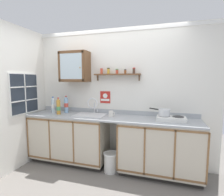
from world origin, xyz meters
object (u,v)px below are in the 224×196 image
at_px(hot_plate_stove, 171,119).
at_px(bottle_water_clear_2, 53,105).
at_px(sink, 91,116).
at_px(trash_bin, 111,162).
at_px(saucepan, 164,112).
at_px(bottle_juice_amber_0, 58,107).
at_px(wall_cabinet, 75,67).
at_px(mug, 111,114).
at_px(warning_sign, 105,97).
at_px(bottle_opaque_white_1, 59,107).
at_px(bottle_water_blue_3, 66,105).

bearing_deg(hot_plate_stove, bottle_water_clear_2, 179.87).
distance_m(hot_plate_stove, bottle_water_clear_2, 2.18).
relative_size(sink, trash_bin, 1.63).
bearing_deg(bottle_water_clear_2, saucepan, 0.47).
distance_m(bottle_juice_amber_0, wall_cabinet, 0.81).
height_order(mug, trash_bin, mug).
bearing_deg(warning_sign, hot_plate_stove, -12.79).
bearing_deg(bottle_opaque_white_1, saucepan, -1.41).
height_order(bottle_juice_amber_0, mug, bottle_juice_amber_0).
bearing_deg(wall_cabinet, bottle_juice_amber_0, -141.14).
distance_m(sink, mug, 0.41).
distance_m(bottle_juice_amber_0, trash_bin, 1.38).
relative_size(hot_plate_stove, wall_cabinet, 0.78).
distance_m(sink, hot_plate_stove, 1.40).
xyz_separation_m(bottle_juice_amber_0, bottle_water_clear_2, (-0.17, 0.08, 0.01)).
relative_size(sink, saucepan, 1.61).
height_order(sink, warning_sign, warning_sign).
height_order(sink, bottle_water_clear_2, bottle_water_clear_2).
xyz_separation_m(hot_plate_stove, trash_bin, (-0.95, -0.16, -0.78)).
bearing_deg(saucepan, bottle_water_blue_3, 177.73).
bearing_deg(bottle_juice_amber_0, saucepan, 2.87).
xyz_separation_m(saucepan, warning_sign, (-1.08, 0.25, 0.18)).
relative_size(bottle_water_clear_2, mug, 2.73).
height_order(sink, bottle_water_blue_3, bottle_water_blue_3).
xyz_separation_m(bottle_juice_amber_0, wall_cabinet, (0.25, 0.20, 0.75)).
height_order(hot_plate_stove, wall_cabinet, wall_cabinet).
relative_size(bottle_water_clear_2, bottle_water_blue_3, 0.95).
distance_m(bottle_water_clear_2, trash_bin, 1.52).
bearing_deg(bottle_water_clear_2, trash_bin, -7.54).
bearing_deg(bottle_water_blue_3, saucepan, -2.27).
bearing_deg(sink, hot_plate_stove, -1.38).
xyz_separation_m(hot_plate_stove, saucepan, (-0.11, 0.02, 0.09)).
height_order(sink, trash_bin, sink).
xyz_separation_m(bottle_water_clear_2, warning_sign, (0.98, 0.27, 0.16)).
relative_size(sink, bottle_opaque_white_1, 2.23).
distance_m(bottle_juice_amber_0, bottle_water_clear_2, 0.19).
xyz_separation_m(sink, trash_bin, (0.45, -0.19, -0.73)).
relative_size(mug, wall_cabinet, 0.20).
bearing_deg(wall_cabinet, sink, -15.04).
distance_m(hot_plate_stove, bottle_opaque_white_1, 2.10).
bearing_deg(mug, bottle_juice_amber_0, -174.64).
xyz_separation_m(wall_cabinet, warning_sign, (0.56, 0.14, -0.58)).
bearing_deg(wall_cabinet, mug, -8.08).
distance_m(hot_plate_stove, saucepan, 0.15).
height_order(bottle_water_blue_3, warning_sign, warning_sign).
height_order(bottle_opaque_white_1, bottle_water_clear_2, bottle_water_clear_2).
bearing_deg(bottle_opaque_white_1, warning_sign, 12.51).
distance_m(wall_cabinet, warning_sign, 0.82).
height_order(saucepan, bottle_opaque_white_1, bottle_opaque_white_1).
bearing_deg(mug, warning_sign, 128.01).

